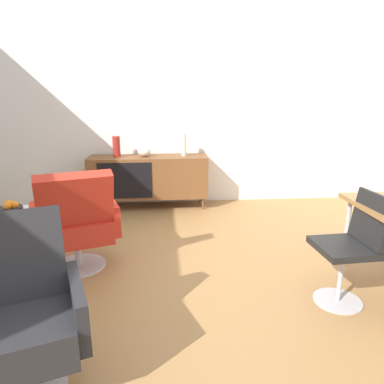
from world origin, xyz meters
TOP-DOWN VIEW (x-y plane):
  - ground_plane at (0.00, 0.00)m, footprint 8.32×8.32m
  - wall_back at (0.00, 2.60)m, footprint 6.80×0.12m
  - sideboard at (-0.59, 2.30)m, footprint 1.60×0.45m
  - vase_cobalt at (-0.10, 2.30)m, footprint 0.07×0.07m
  - vase_sculptural_dark at (-0.64, 2.30)m, footprint 0.18×0.18m
  - vase_ceramic_small at (-1.00, 2.30)m, footprint 0.10×0.10m
  - dining_chair_near_window at (0.99, -0.17)m, footprint 0.45×0.42m
  - lounge_chair_red at (-1.16, 0.51)m, footprint 0.84×0.81m
  - armchair_black_shell at (-1.19, -0.82)m, footprint 0.85×0.81m
  - side_table_round at (-1.75, 0.64)m, footprint 0.44×0.44m
  - fruit_bowl at (-1.75, 0.64)m, footprint 0.20×0.20m

SIDE VIEW (x-z plane):
  - ground_plane at x=0.00m, z-range 0.00..0.00m
  - side_table_round at x=-1.75m, z-range 0.06..0.58m
  - sideboard at x=-0.59m, z-range 0.08..0.80m
  - lounge_chair_red at x=-1.16m, z-range -0.01..0.94m
  - armchair_black_shell at x=-1.19m, z-range -0.01..0.94m
  - dining_chair_near_window at x=0.99m, z-range 0.04..0.90m
  - fruit_bowl at x=-1.75m, z-range 0.51..0.61m
  - vase_sculptural_dark at x=-0.64m, z-range 0.72..0.85m
  - vase_ceramic_small at x=-1.00m, z-range 0.72..1.00m
  - vase_cobalt at x=-0.10m, z-range 0.72..1.02m
  - wall_back at x=0.00m, z-range 0.00..2.80m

